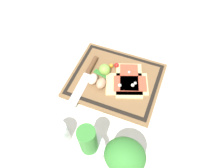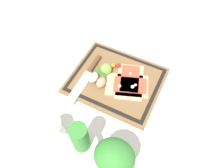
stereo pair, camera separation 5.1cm
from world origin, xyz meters
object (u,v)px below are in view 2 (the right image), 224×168
Objects in this scene: pizza_slice_far at (128,85)px; cherry_tomato_yellow at (113,66)px; sauce_jar at (55,129)px; herb_glass at (114,159)px; pizza_slice_near at (130,81)px; knife at (90,71)px; egg_brown at (101,82)px; cherry_tomato_red at (119,66)px; egg_pink at (94,77)px; lime at (106,69)px; herb_pot at (82,144)px.

cherry_tomato_yellow is at bearing -33.10° from pizza_slice_far.
sauce_jar is 0.49× the size of herb_glass.
sauce_jar reaches higher than pizza_slice_near.
egg_brown is (-0.08, 0.04, 0.01)m from knife.
egg_pink is at bearing 59.53° from cherry_tomato_red.
egg_brown is at bearing 78.38° from cherry_tomato_red.
knife is 5.00× the size of egg_brown.
lime is 0.25× the size of herb_glass.
sauce_jar reaches higher than lime.
pizza_slice_far reaches higher than knife.
lime is at bearing -59.04° from herb_glass.
egg_brown is (0.11, 0.07, 0.02)m from pizza_slice_near.
cherry_tomato_yellow is 0.47m from herb_glass.
pizza_slice_far is (-0.00, 0.03, 0.00)m from pizza_slice_near.
herb_glass is (-0.21, 0.41, 0.09)m from cherry_tomato_yellow.
herb_glass is (-0.13, 0.01, 0.05)m from herb_pot.
cherry_tomato_red is (-0.04, -0.05, -0.01)m from lime.
herb_pot is at bearing -3.92° from herb_glass.
sauce_jar is at bearing 81.61° from cherry_tomato_yellow.
pizza_slice_near is at bearing -171.04° from knife.
cherry_tomato_red is 0.11× the size of herb_glass.
cherry_tomato_red is (0.08, -0.08, 0.01)m from pizza_slice_far.
knife is 1.37× the size of herb_pot.
herb_pot reaches higher than sauce_jar.
egg_brown is at bearing 34.31° from pizza_slice_near.
herb_glass reaches higher than sauce_jar.
cherry_tomato_yellow is 0.40m from sauce_jar.
egg_pink reaches higher than cherry_tomato_red.
lime is (-0.07, -0.03, 0.02)m from knife.
herb_glass is at bearing 116.49° from cherry_tomato_yellow.
cherry_tomato_yellow is (-0.00, -0.12, -0.01)m from egg_brown.
pizza_slice_far is at bearing -165.29° from egg_pink.
sauce_jar is (-0.03, 0.32, 0.02)m from knife.
egg_pink is at bearing -67.93° from herb_pot.
egg_pink is at bearing -10.75° from egg_brown.
egg_brown and egg_pink have the same top height.
egg_brown is at bearing -54.78° from herb_glass.
pizza_slice_near is 4.17× the size of lime.
sauce_jar is (0.16, 0.35, 0.02)m from pizza_slice_near.
egg_brown is 0.04m from egg_pink.
egg_brown is at bearing 152.42° from knife.
pizza_slice_near is 0.11m from cherry_tomato_yellow.
cherry_tomato_yellow is (0.02, 0.01, -0.00)m from cherry_tomato_red.
herb_pot is (-0.08, 0.29, 0.03)m from egg_brown.
cherry_tomato_yellow is at bearing -79.77° from herb_pot.
lime reaches higher than egg_pink.
pizza_slice_near is 0.03m from pizza_slice_far.
egg_pink is 0.27× the size of herb_pot.
sauce_jar reaches higher than cherry_tomato_yellow.
cherry_tomato_yellow is at bearing -139.38° from knife.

